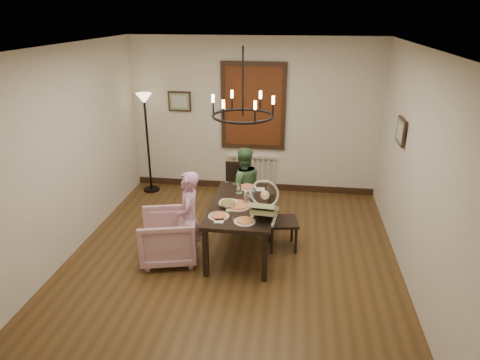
% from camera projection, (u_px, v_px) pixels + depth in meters
% --- Properties ---
extents(room_shell, '(4.51, 5.00, 2.81)m').
position_uv_depth(room_shell, '(236.00, 154.00, 5.75)').
color(room_shell, brown).
rests_on(room_shell, ground).
extents(dining_table, '(0.87, 1.55, 0.73)m').
position_uv_depth(dining_table, '(243.00, 209.00, 5.90)').
color(dining_table, black).
rests_on(dining_table, room_shell).
extents(chair_far, '(0.43, 0.43, 0.93)m').
position_uv_depth(chair_far, '(237.00, 193.00, 6.87)').
color(chair_far, black).
rests_on(chair_far, room_shell).
extents(chair_right, '(0.48, 0.48, 0.94)m').
position_uv_depth(chair_right, '(283.00, 218.00, 6.02)').
color(chair_right, black).
rests_on(chair_right, room_shell).
extents(armchair, '(0.91, 0.89, 0.68)m').
position_uv_depth(armchair, '(168.00, 237.00, 5.78)').
color(armchair, beige).
rests_on(armchair, room_shell).
extents(elderly_woman, '(0.31, 0.43, 1.07)m').
position_uv_depth(elderly_woman, '(189.00, 226.00, 5.67)').
color(elderly_woman, '#C88DAF').
rests_on(elderly_woman, room_shell).
extents(seated_man, '(0.60, 0.53, 1.04)m').
position_uv_depth(seated_man, '(243.00, 192.00, 6.73)').
color(seated_man, '#447143').
rests_on(seated_man, room_shell).
extents(baby_bouncer, '(0.43, 0.56, 0.35)m').
position_uv_depth(baby_bouncer, '(264.00, 206.00, 5.40)').
color(baby_bouncer, '#C0D08F').
rests_on(baby_bouncer, dining_table).
extents(salad_bowl, '(0.30, 0.30, 0.07)m').
position_uv_depth(salad_bowl, '(228.00, 204.00, 5.77)').
color(salad_bowl, white).
rests_on(salad_bowl, dining_table).
extents(pizza_platter, '(0.34, 0.34, 0.04)m').
position_uv_depth(pizza_platter, '(238.00, 205.00, 5.76)').
color(pizza_platter, tan).
rests_on(pizza_platter, dining_table).
extents(drinking_glass, '(0.08, 0.08, 0.15)m').
position_uv_depth(drinking_glass, '(246.00, 200.00, 5.80)').
color(drinking_glass, silver).
rests_on(drinking_glass, dining_table).
extents(window_blinds, '(1.00, 0.03, 1.40)m').
position_uv_depth(window_blinds, '(253.00, 106.00, 7.60)').
color(window_blinds, brown).
rests_on(window_blinds, room_shell).
extents(radiator, '(0.92, 0.12, 0.62)m').
position_uv_depth(radiator, '(253.00, 172.00, 8.08)').
color(radiator, silver).
rests_on(radiator, room_shell).
extents(picture_back, '(0.42, 0.03, 0.36)m').
position_uv_depth(picture_back, '(180.00, 101.00, 7.76)').
color(picture_back, black).
rests_on(picture_back, room_shell).
extents(picture_right, '(0.03, 0.42, 0.36)m').
position_uv_depth(picture_right, '(401.00, 131.00, 5.86)').
color(picture_right, black).
rests_on(picture_right, room_shell).
extents(floor_lamp, '(0.30, 0.30, 1.80)m').
position_uv_depth(floor_lamp, '(148.00, 145.00, 7.82)').
color(floor_lamp, black).
rests_on(floor_lamp, room_shell).
extents(chandelier, '(0.80, 0.80, 0.04)m').
position_uv_depth(chandelier, '(243.00, 116.00, 5.41)').
color(chandelier, black).
rests_on(chandelier, room_shell).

